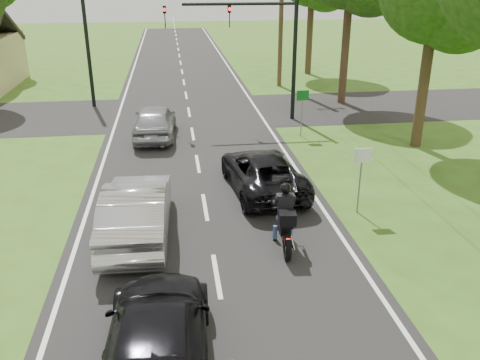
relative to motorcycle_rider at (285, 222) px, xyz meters
name	(u,v)px	position (x,y,z in m)	size (l,w,h in m)	color
ground	(217,276)	(-1.97, -1.22, -0.74)	(140.00, 140.00, 0.00)	#3C5818
road	(195,148)	(-1.97, 8.78, -0.73)	(8.00, 100.00, 0.01)	black
cross_road	(189,112)	(-1.97, 14.78, -0.73)	(60.00, 7.00, 0.01)	black
motorcycle_rider	(285,222)	(0.00, 0.00, 0.00)	(0.65, 2.17, 1.87)	black
dark_suv	(263,172)	(0.10, 3.91, -0.06)	(2.21, 4.80, 1.33)	black
silver_sedan	(137,210)	(-3.97, 1.13, 0.09)	(1.73, 4.95, 1.63)	#B7B7BC
silver_suv	(155,121)	(-3.66, 10.51, 0.03)	(1.78, 4.43, 1.51)	#96989E
dark_car_behind	(157,340)	(-3.34, -4.29, -0.02)	(1.99, 4.88, 1.42)	black
traffic_signal	(257,36)	(1.37, 12.78, 3.40)	(6.38, 0.44, 6.00)	black
signal_pole_far	(88,52)	(-7.17, 16.78, 2.26)	(0.20, 0.20, 6.00)	black
utility_pole_far	(281,5)	(4.23, 20.78, 4.35)	(1.60, 0.28, 10.00)	brown
sign_white	(362,165)	(2.73, 1.76, 0.86)	(0.55, 0.07, 2.12)	slate
sign_green	(302,102)	(2.93, 9.76, 0.86)	(0.55, 0.07, 2.12)	slate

